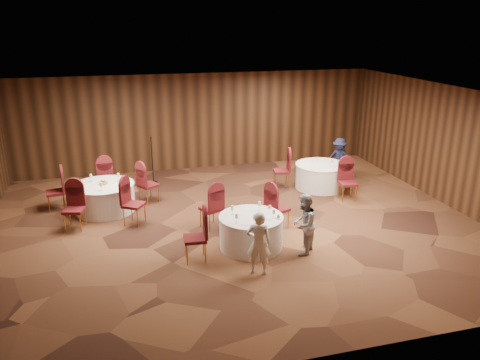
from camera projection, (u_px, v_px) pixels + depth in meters
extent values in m
plane|color=black|center=(234.00, 225.00, 11.61)|extent=(12.00, 12.00, 0.00)
plane|color=silver|center=(234.00, 96.00, 10.58)|extent=(12.00, 12.00, 0.00)
plane|color=black|center=(198.00, 122.00, 15.67)|extent=(12.00, 0.00, 12.00)
plane|color=black|center=(322.00, 263.00, 6.52)|extent=(12.00, 0.00, 12.00)
plane|color=black|center=(450.00, 147.00, 12.55)|extent=(0.00, 10.00, 10.00)
cylinder|color=white|center=(251.00, 232.00, 10.39)|extent=(1.40, 1.40, 0.72)
cylinder|color=white|center=(251.00, 217.00, 10.27)|extent=(1.43, 1.43, 0.03)
cylinder|color=white|center=(105.00, 198.00, 12.39)|extent=(1.56, 1.56, 0.72)
cylinder|color=white|center=(103.00, 185.00, 12.27)|extent=(1.59, 1.59, 0.03)
cylinder|color=white|center=(320.00, 176.00, 14.11)|extent=(1.49, 1.49, 0.72)
cylinder|color=white|center=(321.00, 165.00, 13.99)|extent=(1.52, 1.52, 0.03)
cylinder|color=silver|center=(237.00, 223.00, 9.93)|extent=(0.06, 0.06, 0.01)
cylinder|color=silver|center=(237.00, 220.00, 9.91)|extent=(0.01, 0.01, 0.11)
cone|color=silver|center=(237.00, 216.00, 9.87)|extent=(0.08, 0.08, 0.10)
cylinder|color=silver|center=(274.00, 218.00, 10.16)|extent=(0.06, 0.06, 0.01)
cylinder|color=silver|center=(274.00, 216.00, 10.14)|extent=(0.01, 0.01, 0.11)
cone|color=silver|center=(274.00, 211.00, 10.10)|extent=(0.08, 0.08, 0.10)
cylinder|color=silver|center=(255.00, 224.00, 9.88)|extent=(0.06, 0.06, 0.01)
cylinder|color=silver|center=(255.00, 221.00, 9.86)|extent=(0.01, 0.01, 0.11)
cone|color=silver|center=(255.00, 217.00, 9.82)|extent=(0.08, 0.08, 0.10)
cylinder|color=silver|center=(232.00, 214.00, 10.35)|extent=(0.06, 0.06, 0.01)
cylinder|color=silver|center=(232.00, 212.00, 10.34)|extent=(0.01, 0.01, 0.11)
cone|color=silver|center=(232.00, 208.00, 10.30)|extent=(0.08, 0.08, 0.10)
cylinder|color=silver|center=(259.00, 210.00, 10.58)|extent=(0.06, 0.06, 0.01)
cylinder|color=silver|center=(259.00, 208.00, 10.56)|extent=(0.01, 0.01, 0.11)
cone|color=silver|center=(259.00, 204.00, 10.53)|extent=(0.08, 0.08, 0.10)
cylinder|color=white|center=(260.00, 226.00, 9.74)|extent=(0.15, 0.15, 0.01)
sphere|color=#9E6B33|center=(260.00, 225.00, 9.73)|extent=(0.08, 0.08, 0.08)
cylinder|color=white|center=(278.00, 218.00, 10.16)|extent=(0.15, 0.15, 0.01)
sphere|color=#9E6B33|center=(279.00, 216.00, 10.14)|extent=(0.08, 0.08, 0.08)
cylinder|color=white|center=(270.00, 208.00, 10.70)|extent=(0.15, 0.15, 0.01)
sphere|color=#9E6B33|center=(270.00, 206.00, 10.68)|extent=(0.08, 0.08, 0.08)
cylinder|color=silver|center=(119.00, 181.00, 12.53)|extent=(0.06, 0.06, 0.01)
cylinder|color=silver|center=(119.00, 179.00, 12.52)|extent=(0.01, 0.01, 0.11)
cone|color=silver|center=(118.00, 175.00, 12.48)|extent=(0.08, 0.08, 0.10)
cylinder|color=silver|center=(91.00, 182.00, 12.46)|extent=(0.06, 0.06, 0.01)
cylinder|color=silver|center=(91.00, 180.00, 12.44)|extent=(0.01, 0.01, 0.11)
cone|color=silver|center=(91.00, 176.00, 12.40)|extent=(0.08, 0.08, 0.10)
cylinder|color=silver|center=(101.00, 190.00, 11.82)|extent=(0.06, 0.06, 0.01)
cylinder|color=silver|center=(101.00, 188.00, 11.81)|extent=(0.01, 0.01, 0.11)
cone|color=silver|center=(101.00, 184.00, 11.77)|extent=(0.08, 0.08, 0.10)
cylinder|color=#9B6D3E|center=(103.00, 183.00, 12.26)|extent=(0.22, 0.22, 0.06)
sphere|color=#9E6B33|center=(102.00, 181.00, 12.25)|extent=(0.07, 0.07, 0.07)
sphere|color=#9E6B33|center=(105.00, 181.00, 12.23)|extent=(0.07, 0.07, 0.07)
cylinder|color=silver|center=(331.00, 166.00, 13.77)|extent=(0.06, 0.06, 0.01)
cylinder|color=silver|center=(331.00, 165.00, 13.75)|extent=(0.01, 0.01, 0.11)
cone|color=silver|center=(331.00, 161.00, 13.71)|extent=(0.08, 0.08, 0.10)
cylinder|color=black|center=(154.00, 182.00, 14.67)|extent=(0.24, 0.24, 0.02)
cylinder|color=black|center=(152.00, 160.00, 14.43)|extent=(0.02, 0.02, 1.45)
cylinder|color=black|center=(151.00, 137.00, 14.26)|extent=(0.04, 0.12, 0.04)
imported|color=silver|center=(259.00, 243.00, 9.19)|extent=(0.57, 0.46, 1.34)
imported|color=#A09FA3|center=(304.00, 224.00, 10.00)|extent=(0.82, 0.84, 1.37)
imported|color=black|center=(339.00, 158.00, 14.90)|extent=(0.95, 0.93, 1.31)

